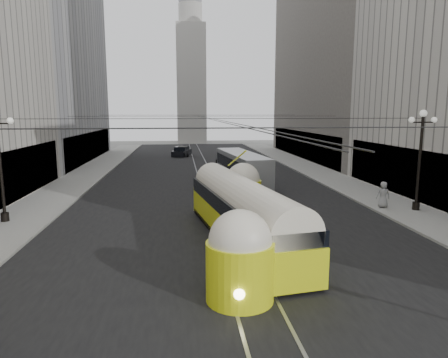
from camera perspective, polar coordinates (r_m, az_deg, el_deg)
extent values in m
cube|color=black|center=(38.69, -2.53, 0.05)|extent=(20.00, 85.00, 0.02)
cube|color=gray|center=(43.13, -18.96, 0.62)|extent=(4.00, 72.00, 0.15)
cube|color=gray|center=(44.47, 12.79, 1.16)|extent=(4.00, 72.00, 0.15)
cube|color=gray|center=(38.65, -3.64, 0.03)|extent=(0.12, 85.00, 0.04)
cube|color=gray|center=(38.74, -1.42, 0.07)|extent=(0.12, 85.00, 0.04)
cube|color=black|center=(32.08, -27.38, 0.63)|extent=(0.10, 18.00, 3.60)
cube|color=#999999|center=(56.90, -25.23, 16.37)|extent=(12.00, 28.00, 28.00)
cube|color=black|center=(55.00, -18.45, 4.49)|extent=(0.10, 25.20, 3.60)
cube|color=black|center=(32.43, 24.40, 0.93)|extent=(0.10, 18.00, 3.60)
cube|color=#514C47|center=(58.88, 17.19, 18.55)|extent=(12.00, 32.00, 32.00)
cube|color=black|center=(56.23, 10.89, 4.91)|extent=(0.10, 28.80, 3.60)
cube|color=#B2AFA8|center=(85.80, -4.71, 13.27)|extent=(6.00, 6.00, 24.00)
cylinder|color=#B2AFA8|center=(87.84, -4.84, 22.42)|extent=(4.80, 4.80, 4.00)
cylinder|color=black|center=(25.88, -29.29, 1.15)|extent=(0.18, 0.18, 6.00)
cylinder|color=black|center=(26.37, -28.81, -4.76)|extent=(0.44, 0.44, 0.50)
sphere|color=white|center=(25.40, -28.23, 7.35)|extent=(0.36, 0.36, 0.36)
cylinder|color=black|center=(28.15, 26.13, 1.98)|extent=(0.18, 0.18, 6.00)
cylinder|color=black|center=(28.60, 25.72, -3.48)|extent=(0.44, 0.44, 0.50)
cylinder|color=black|center=(27.97, 26.52, 7.27)|extent=(1.60, 0.08, 0.08)
sphere|color=white|center=(27.97, 26.60, 8.39)|extent=(0.44, 0.44, 0.44)
sphere|color=white|center=(27.58, 25.22, 7.65)|extent=(0.36, 0.36, 0.36)
sphere|color=white|center=(28.38, 27.83, 7.49)|extent=(0.36, 0.36, 0.36)
cylinder|color=black|center=(9.89, 8.09, 7.26)|extent=(25.00, 0.03, 0.03)
cylinder|color=black|center=(23.71, -0.33, 8.63)|extent=(25.00, 0.03, 0.03)
cylinder|color=black|center=(37.66, -2.55, 8.96)|extent=(25.00, 0.03, 0.03)
cylinder|color=black|center=(51.64, -3.56, 9.11)|extent=(25.00, 0.03, 0.03)
cylinder|color=black|center=(41.66, -2.90, 8.74)|extent=(0.03, 72.00, 0.03)
cylinder|color=black|center=(41.68, -2.35, 8.74)|extent=(0.03, 72.00, 0.03)
cube|color=yellow|center=(19.78, 2.57, -6.42)|extent=(4.34, 12.76, 1.52)
cube|color=black|center=(19.99, 2.55, -8.39)|extent=(4.28, 12.39, 0.27)
cube|color=black|center=(19.54, 2.59, -3.63)|extent=(4.33, 12.58, 0.76)
cylinder|color=silver|center=(19.48, 2.59, -2.86)|extent=(4.05, 12.53, 2.06)
cylinder|color=yellow|center=(13.92, 2.28, -13.06)|extent=(2.33, 2.33, 2.06)
sphere|color=silver|center=(13.54, 2.31, -8.86)|extent=(2.15, 2.15, 2.15)
cylinder|color=yellow|center=(25.76, 2.72, -2.45)|extent=(2.33, 2.33, 2.06)
sphere|color=silver|center=(25.56, 2.74, -0.09)|extent=(2.15, 2.15, 2.15)
sphere|color=#FFF2BF|center=(12.98, 2.19, -16.11)|extent=(0.36, 0.36, 0.36)
cube|color=gray|center=(35.56, 2.58, 1.52)|extent=(3.48, 11.17, 2.75)
cube|color=black|center=(35.50, 2.58, 2.25)|extent=(3.46, 10.79, 1.01)
cube|color=black|center=(30.20, 4.16, 0.69)|extent=(2.10, 0.33, 1.28)
cylinder|color=black|center=(31.95, 1.54, -1.13)|extent=(0.30, 0.92, 0.92)
cylinder|color=black|center=(32.34, 5.57, -1.05)|extent=(0.30, 0.92, 0.92)
cylinder|color=black|center=(39.16, 0.09, 0.85)|extent=(0.30, 0.92, 0.92)
cylinder|color=black|center=(39.47, 3.40, 0.90)|extent=(0.30, 0.92, 0.92)
cube|color=white|center=(48.33, -0.01, 2.48)|extent=(2.01, 4.18, 0.72)
cube|color=black|center=(48.27, -0.01, 3.08)|extent=(1.66, 2.35, 0.68)
cylinder|color=black|center=(46.91, -0.74, 2.09)|extent=(0.22, 0.58, 0.58)
cylinder|color=black|center=(47.08, 1.08, 2.11)|extent=(0.22, 0.58, 0.58)
cylinder|color=black|center=(49.63, -1.04, 2.50)|extent=(0.22, 0.58, 0.58)
cylinder|color=black|center=(49.79, 0.68, 2.52)|extent=(0.22, 0.58, 0.58)
cube|color=black|center=(59.01, -6.05, 3.75)|extent=(3.05, 4.80, 0.79)
cube|color=black|center=(58.96, -6.06, 4.30)|extent=(2.26, 2.82, 0.75)
cylinder|color=black|center=(57.52, -6.87, 3.43)|extent=(0.22, 0.63, 0.63)
cylinder|color=black|center=(57.53, -5.22, 3.46)|extent=(0.22, 0.63, 0.63)
cylinder|color=black|center=(60.54, -6.84, 3.74)|extent=(0.22, 0.63, 0.63)
cylinder|color=black|center=(60.55, -5.27, 3.76)|extent=(0.22, 0.63, 0.63)
imported|color=gray|center=(28.30, 21.79, -2.08)|extent=(0.93, 0.67, 1.72)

